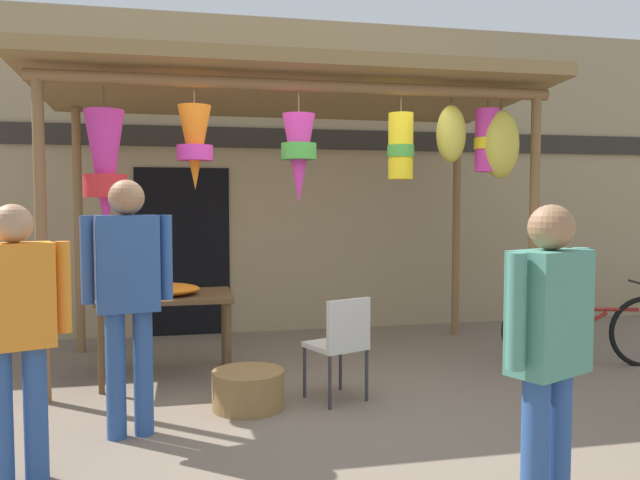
% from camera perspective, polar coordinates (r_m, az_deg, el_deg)
% --- Properties ---
extents(ground_plane, '(30.00, 30.00, 0.00)m').
position_cam_1_polar(ground_plane, '(5.28, -0.75, -14.09)').
color(ground_plane, '#756656').
extents(shop_facade, '(11.98, 0.29, 3.82)m').
position_cam_1_polar(shop_facade, '(7.78, -4.81, 5.78)').
color(shop_facade, '#9E8966').
rests_on(shop_facade, ground_plane).
extents(market_stall_canopy, '(4.77, 2.21, 2.83)m').
position_cam_1_polar(market_stall_canopy, '(6.04, -2.54, 11.82)').
color(market_stall_canopy, brown).
rests_on(market_stall_canopy, ground_plane).
extents(display_table, '(1.15, 0.81, 0.77)m').
position_cam_1_polar(display_table, '(5.80, -13.82, -5.64)').
color(display_table, brown).
rests_on(display_table, ground_plane).
extents(flower_heap_on_table, '(0.73, 0.51, 0.11)m').
position_cam_1_polar(flower_heap_on_table, '(5.71, -14.43, -4.41)').
color(flower_heap_on_table, orange).
rests_on(flower_heap_on_table, display_table).
extents(folding_chair, '(0.52, 0.52, 0.84)m').
position_cam_1_polar(folding_chair, '(5.02, 1.93, -9.08)').
color(folding_chair, beige).
rests_on(folding_chair, ground_plane).
extents(wicker_basket_by_table, '(0.56, 0.56, 0.29)m').
position_cam_1_polar(wicker_basket_by_table, '(4.99, -6.58, -13.40)').
color(wicker_basket_by_table, olive).
rests_on(wicker_basket_by_table, ground_plane).
extents(parked_bicycle, '(1.71, 0.57, 0.92)m').
position_cam_1_polar(parked_bicycle, '(6.69, 23.53, -7.54)').
color(parked_bicycle, black).
rests_on(parked_bicycle, ground_plane).
extents(customer_foreground, '(0.55, 0.37, 1.58)m').
position_cam_1_polar(customer_foreground, '(3.19, 20.16, -8.77)').
color(customer_foreground, '#2D5193').
rests_on(customer_foreground, ground_plane).
extents(shopper_by_bananas, '(0.56, 0.34, 1.59)m').
position_cam_1_polar(shopper_by_bananas, '(3.89, -26.06, -6.71)').
color(shopper_by_bananas, '#2D5193').
rests_on(shopper_by_bananas, ground_plane).
extents(passerby_at_right, '(0.59, 0.29, 1.74)m').
position_cam_1_polar(passerby_at_right, '(4.39, -17.14, -3.96)').
color(passerby_at_right, '#2D5193').
rests_on(passerby_at_right, ground_plane).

